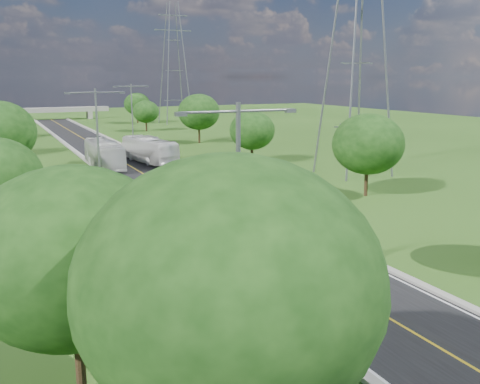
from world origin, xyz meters
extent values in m
plane|color=#284914|center=(0.00, 60.00, 0.00)|extent=(260.00, 260.00, 0.00)
cube|color=black|center=(0.00, 66.00, 0.03)|extent=(8.00, 150.00, 0.06)
cube|color=gray|center=(-4.25, 66.00, 0.11)|extent=(0.50, 150.00, 0.22)
cube|color=gray|center=(4.25, 66.00, 0.11)|extent=(0.50, 150.00, 0.22)
cylinder|color=slate|center=(5.20, 38.00, 1.20)|extent=(0.08, 0.08, 2.40)
cube|color=white|center=(5.20, 37.97, 2.00)|extent=(0.55, 0.04, 0.70)
cube|color=gray|center=(-10.00, 140.00, 1.00)|extent=(1.20, 3.00, 2.00)
cube|color=gray|center=(10.00, 140.00, 1.00)|extent=(1.20, 3.00, 2.00)
cube|color=gray|center=(0.00, 140.00, 2.60)|extent=(30.00, 3.00, 1.20)
cylinder|color=slate|center=(-6.00, 12.00, 5.00)|extent=(0.22, 0.22, 10.00)
cylinder|color=slate|center=(-7.40, 12.00, 9.60)|extent=(2.80, 0.12, 0.12)
cylinder|color=slate|center=(-4.60, 12.00, 9.60)|extent=(2.80, 0.12, 0.12)
cube|color=slate|center=(-8.70, 12.00, 9.55)|extent=(0.50, 0.25, 0.18)
cube|color=slate|center=(-3.30, 12.00, 9.55)|extent=(0.50, 0.25, 0.18)
cylinder|color=slate|center=(-6.00, 45.00, 5.00)|extent=(0.22, 0.22, 10.00)
cylinder|color=slate|center=(-7.40, 45.00, 9.60)|extent=(2.80, 0.12, 0.12)
cylinder|color=slate|center=(-4.60, 45.00, 9.60)|extent=(2.80, 0.12, 0.12)
cube|color=slate|center=(-8.70, 45.00, 9.55)|extent=(0.50, 0.25, 0.18)
cube|color=slate|center=(-3.30, 45.00, 9.55)|extent=(0.50, 0.25, 0.18)
cylinder|color=slate|center=(6.00, 78.00, 5.00)|extent=(0.22, 0.22, 10.00)
cylinder|color=slate|center=(4.60, 78.00, 9.60)|extent=(2.80, 0.12, 0.12)
cylinder|color=slate|center=(7.40, 78.00, 9.60)|extent=(2.80, 0.12, 0.12)
cube|color=slate|center=(3.30, 78.00, 9.55)|extent=(0.50, 0.25, 0.18)
cube|color=slate|center=(8.70, 78.00, 9.55)|extent=(0.50, 0.25, 0.18)
cube|color=slate|center=(26.00, 115.00, 21.84)|extent=(9.00, 0.25, 0.25)
cube|color=slate|center=(26.00, 115.00, 25.20)|extent=(7.00, 0.25, 0.25)
cylinder|color=black|center=(-14.00, 8.00, 1.53)|extent=(0.36, 0.36, 3.06)
ellipsoid|color=#14370F|center=(-14.00, 8.00, 5.27)|extent=(7.14, 7.14, 6.07)
cylinder|color=black|center=(-15.00, 50.00, 1.62)|extent=(0.36, 0.36, 3.24)
ellipsoid|color=#14370F|center=(-11.00, 2.00, 5.89)|extent=(7.98, 7.98, 6.78)
cylinder|color=black|center=(16.00, 30.00, 1.44)|extent=(0.36, 0.36, 2.88)
ellipsoid|color=#14370F|center=(16.00, 30.00, 4.96)|extent=(6.72, 6.72, 5.71)
cylinder|color=black|center=(15.00, 52.00, 1.26)|extent=(0.36, 0.36, 2.52)
ellipsoid|color=#14370F|center=(15.00, 52.00, 4.34)|extent=(5.88, 5.88, 5.00)
cylinder|color=black|center=(17.00, 76.00, 1.53)|extent=(0.36, 0.36, 3.06)
ellipsoid|color=#14370F|center=(17.00, 76.00, 5.27)|extent=(7.14, 7.14, 6.07)
cylinder|color=black|center=(14.50, 100.00, 1.17)|extent=(0.36, 0.36, 2.34)
ellipsoid|color=#14370F|center=(14.50, 100.00, 4.03)|extent=(5.46, 5.46, 4.64)
cylinder|color=black|center=(18.00, 120.00, 1.35)|extent=(0.36, 0.36, 2.70)
ellipsoid|color=#14370F|center=(18.00, 120.00, 4.65)|extent=(6.30, 6.30, 5.36)
imported|color=silver|center=(3.06, 58.27, 1.72)|extent=(4.58, 12.21, 3.32)
imported|color=silver|center=(-3.14, 56.78, 1.75)|extent=(3.04, 12.18, 3.38)
camera|label=1|loc=(-16.29, -9.66, 11.09)|focal=40.00mm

